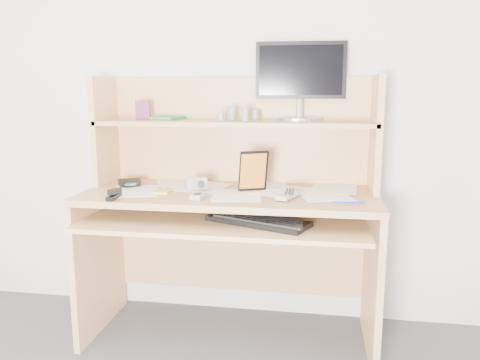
# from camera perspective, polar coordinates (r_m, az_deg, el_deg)

# --- Properties ---
(back_wall) EXTENTS (3.60, 0.04, 2.50)m
(back_wall) POSITION_cam_1_polar(r_m,az_deg,el_deg) (2.51, -0.02, 11.28)
(back_wall) COLOR silver
(back_wall) RESTS_ON floor
(desk) EXTENTS (1.40, 0.70, 1.30)m
(desk) POSITION_cam_1_polar(r_m,az_deg,el_deg) (2.33, -0.97, -2.40)
(desk) COLOR tan
(desk) RESTS_ON floor
(paper_clutter) EXTENTS (1.32, 0.54, 0.01)m
(paper_clutter) POSITION_cam_1_polar(r_m,az_deg,el_deg) (2.24, -1.33, -1.39)
(paper_clutter) COLOR white
(paper_clutter) RESTS_ON desk
(keyboard) EXTENTS (0.48, 0.33, 0.03)m
(keyboard) POSITION_cam_1_polar(r_m,az_deg,el_deg) (2.07, 2.16, -4.92)
(keyboard) COLOR black
(keyboard) RESTS_ON desk
(tv_remote) EXTENTS (0.12, 0.20, 0.02)m
(tv_remote) POSITION_cam_1_polar(r_m,az_deg,el_deg) (2.12, 6.05, -1.77)
(tv_remote) COLOR #A2A29D
(tv_remote) RESTS_ON paper_clutter
(flip_phone) EXTENTS (0.05, 0.09, 0.02)m
(flip_phone) POSITION_cam_1_polar(r_m,az_deg,el_deg) (2.10, -5.14, -1.83)
(flip_phone) COLOR silver
(flip_phone) RESTS_ON paper_clutter
(stapler) EXTENTS (0.05, 0.13, 0.04)m
(stapler) POSITION_cam_1_polar(r_m,az_deg,el_deg) (2.17, -15.12, -1.54)
(stapler) COLOR black
(stapler) RESTS_ON paper_clutter
(wallet) EXTENTS (0.13, 0.13, 0.03)m
(wallet) POSITION_cam_1_polar(r_m,az_deg,el_deg) (2.45, -13.32, -0.27)
(wallet) COLOR black
(wallet) RESTS_ON paper_clutter
(sticky_note_pad) EXTENTS (0.08, 0.08, 0.01)m
(sticky_note_pad) POSITION_cam_1_polar(r_m,az_deg,el_deg) (2.25, -9.52, -1.42)
(sticky_note_pad) COLOR yellow
(sticky_note_pad) RESTS_ON desk
(digital_camera) EXTENTS (0.10, 0.07, 0.06)m
(digital_camera) POSITION_cam_1_polar(r_m,az_deg,el_deg) (2.27, -5.31, -0.43)
(digital_camera) COLOR #B7B7B9
(digital_camera) RESTS_ON paper_clutter
(game_case) EXTENTS (0.13, 0.07, 0.19)m
(game_case) POSITION_cam_1_polar(r_m,az_deg,el_deg) (2.22, 1.64, 1.11)
(game_case) COLOR black
(game_case) RESTS_ON paper_clutter
(blue_pen) EXTENTS (0.13, 0.03, 0.01)m
(blue_pen) POSITION_cam_1_polar(r_m,az_deg,el_deg) (2.04, 13.07, -2.68)
(blue_pen) COLOR #1731B1
(blue_pen) RESTS_ON paper_clutter
(card_box) EXTENTS (0.07, 0.03, 0.10)m
(card_box) POSITION_cam_1_polar(r_m,az_deg,el_deg) (2.48, -11.74, 8.32)
(card_box) COLOR maroon
(card_box) RESTS_ON desk
(shelf_book) EXTENTS (0.16, 0.19, 0.02)m
(shelf_book) POSITION_cam_1_polar(r_m,az_deg,el_deg) (2.48, -8.74, 7.47)
(shelf_book) COLOR #2E7451
(shelf_book) RESTS_ON desk
(chip_stack_a) EXTENTS (0.05, 0.05, 0.05)m
(chip_stack_a) POSITION_cam_1_polar(r_m,az_deg,el_deg) (2.37, 1.93, 7.88)
(chip_stack_a) COLOR black
(chip_stack_a) RESTS_ON desk
(chip_stack_b) EXTENTS (0.05, 0.05, 0.07)m
(chip_stack_b) POSITION_cam_1_polar(r_m,az_deg,el_deg) (2.36, -1.04, 8.11)
(chip_stack_b) COLOR silver
(chip_stack_b) RESTS_ON desk
(chip_stack_c) EXTENTS (0.05, 0.05, 0.05)m
(chip_stack_c) POSITION_cam_1_polar(r_m,az_deg,el_deg) (2.31, -2.33, 7.72)
(chip_stack_c) COLOR black
(chip_stack_c) RESTS_ON desk
(chip_stack_d) EXTENTS (0.05, 0.05, 0.07)m
(chip_stack_d) POSITION_cam_1_polar(r_m,az_deg,el_deg) (2.29, 0.62, 7.99)
(chip_stack_d) COLOR silver
(chip_stack_d) RESTS_ON desk
(monitor) EXTENTS (0.45, 0.23, 0.39)m
(monitor) POSITION_cam_1_polar(r_m,az_deg,el_deg) (2.42, 7.38, 12.15)
(monitor) COLOR #B2B1B7
(monitor) RESTS_ON desk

